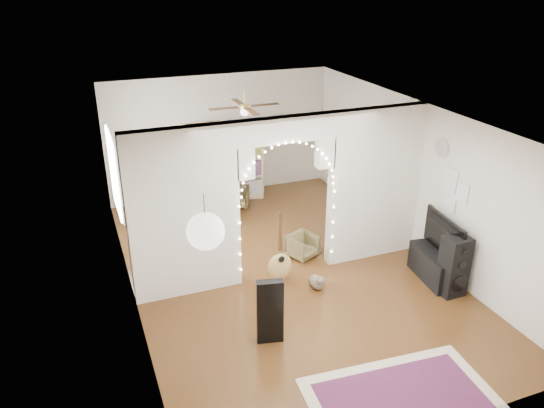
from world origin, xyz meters
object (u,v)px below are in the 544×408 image
object	(u,v)px
dining_chair_right	(238,197)
acoustic_guitar	(280,256)
floor_speaker	(454,266)
dining_table	(207,188)
media_console	(434,266)
bookcase	(225,160)
dining_chair_left	(302,246)

from	to	relation	value
dining_chair_right	acoustic_guitar	bearing A→B (deg)	-71.53
floor_speaker	dining_table	size ratio (longest dim) A/B	0.75
acoustic_guitar	dining_chair_right	bearing A→B (deg)	79.70
media_console	dining_chair_right	world-z (taller)	media_console
acoustic_guitar	floor_speaker	size ratio (longest dim) A/B	1.06
acoustic_guitar	bookcase	world-z (taller)	bookcase
floor_speaker	dining_chair_left	world-z (taller)	floor_speaker
floor_speaker	bookcase	bearing A→B (deg)	111.03
floor_speaker	media_console	xyz separation A→B (m)	(-0.00, 0.46, -0.25)
acoustic_guitar	dining_chair_left	size ratio (longest dim) A/B	2.27
dining_table	dining_chair_left	size ratio (longest dim) A/B	2.85
floor_speaker	media_console	bearing A→B (deg)	87.85
acoustic_guitar	bookcase	size ratio (longest dim) A/B	0.62
media_console	dining_table	size ratio (longest dim) A/B	0.75
floor_speaker	dining_table	world-z (taller)	floor_speaker
bookcase	dining_chair_left	xyz separation A→B (m)	(0.46, -3.15, -0.64)
dining_table	dining_chair_right	distance (m)	0.97
dining_chair_left	floor_speaker	bearing A→B (deg)	-72.12
floor_speaker	bookcase	distance (m)	5.53
dining_table	media_console	bearing A→B (deg)	-40.84
floor_speaker	dining_table	bearing A→B (deg)	122.85
dining_table	dining_chair_right	size ratio (longest dim) A/B	2.79
media_console	bookcase	world-z (taller)	bookcase
floor_speaker	dining_chair_right	distance (m)	4.94
dining_chair_right	bookcase	bearing A→B (deg)	120.81
acoustic_guitar	dining_chair_right	world-z (taller)	acoustic_guitar
bookcase	dining_chair_right	xyz separation A→B (m)	(0.08, -0.61, -0.64)
bookcase	dining_chair_left	size ratio (longest dim) A/B	3.65
acoustic_guitar	floor_speaker	bearing A→B (deg)	-34.04
floor_speaker	dining_chair_left	xyz separation A→B (m)	(-1.71, 1.93, -0.28)
media_console	acoustic_guitar	bearing A→B (deg)	166.44
floor_speaker	dining_chair_left	distance (m)	2.59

